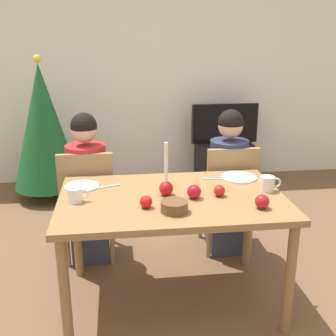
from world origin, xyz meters
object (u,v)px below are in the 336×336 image
at_px(tv, 225,124).
at_px(bowl_walnuts, 174,206).
at_px(plate_right, 239,177).
at_px(mug_left, 75,195).
at_px(dining_table, 172,208).
at_px(tv_stand, 223,162).
at_px(apple_near_candle, 146,202).
at_px(christmas_tree, 44,127).
at_px(candle_centerpiece, 166,185).
at_px(person_left_child, 88,191).
at_px(person_right_child, 228,184).
at_px(chair_left, 88,199).
at_px(apple_by_left_plate, 219,191).
at_px(apple_far_edge, 262,202).
at_px(mug_right, 268,184).
at_px(apple_by_right_mug, 194,192).
at_px(plate_left, 82,186).
at_px(chair_right, 229,193).

relative_size(tv, bowl_walnuts, 5.06).
distance_m(plate_right, mug_left, 1.14).
distance_m(dining_table, tv_stand, 2.52).
height_order(tv, apple_near_candle, tv).
xyz_separation_m(christmas_tree, candle_centerpiece, (1.05, -1.98, 0.03)).
relative_size(christmas_tree, bowl_walnuts, 9.76).
distance_m(person_left_child, person_right_child, 1.10).
height_order(dining_table, chair_left, chair_left).
relative_size(tv_stand, apple_by_left_plate, 8.84).
distance_m(person_right_child, apple_far_edge, 0.92).
bearing_deg(dining_table, bowl_walnuts, -94.55).
xyz_separation_m(dining_table, tv, (0.94, 2.30, 0.04)).
height_order(mug_right, bowl_walnuts, mug_right).
height_order(person_right_child, bowl_walnuts, person_right_child).
xyz_separation_m(tv, candle_centerpiece, (-0.97, -2.28, 0.11)).
relative_size(chair_left, candle_centerpiece, 2.64).
xyz_separation_m(apple_by_right_mug, apple_far_edge, (0.36, -0.20, -0.00)).
xyz_separation_m(tv_stand, apple_near_candle, (-1.11, -2.46, 0.55)).
relative_size(person_left_child, apple_far_edge, 13.88).
bearing_deg(chair_left, plate_right, -17.07).
bearing_deg(apple_by_right_mug, apple_far_edge, -29.16).
xyz_separation_m(dining_table, mug_right, (0.62, 0.01, 0.13)).
height_order(plate_left, apple_near_candle, apple_near_candle).
relative_size(mug_right, apple_by_right_mug, 1.56).
relative_size(chair_right, mug_left, 7.13).
relative_size(chair_left, mug_left, 7.13).
height_order(mug_left, bowl_walnuts, mug_left).
distance_m(tv, apple_by_left_plate, 2.43).
relative_size(tv, apple_near_candle, 10.60).
xyz_separation_m(chair_left, apple_far_edge, (1.05, -0.86, 0.28)).
distance_m(tv, candle_centerpiece, 2.48).
height_order(chair_right, candle_centerpiece, candle_centerpiece).
relative_size(apple_near_candle, apple_far_edge, 0.88).
distance_m(plate_right, mug_right, 0.29).
relative_size(dining_table, bowl_walnuts, 8.97).
distance_m(person_left_child, apple_far_edge, 1.40).
relative_size(tv_stand, candle_centerpiece, 1.88).
bearing_deg(christmas_tree, candle_centerpiece, -62.00).
bearing_deg(plate_left, christmas_tree, 106.31).
height_order(apple_by_right_mug, apple_far_edge, apple_by_right_mug).
xyz_separation_m(plate_right, bowl_walnuts, (-0.53, -0.52, 0.03)).
xyz_separation_m(person_right_child, tv_stand, (0.40, 1.66, -0.33)).
relative_size(chair_right, christmas_tree, 0.59).
distance_m(christmas_tree, apple_near_candle, 2.35).
distance_m(plate_left, apple_by_right_mug, 0.76).
relative_size(mug_left, mug_right, 0.92).
bearing_deg(mug_left, candle_centerpiece, 4.28).
relative_size(chair_left, plate_right, 3.62).
xyz_separation_m(tv, plate_right, (-0.43, -2.02, 0.05)).
height_order(chair_right, apple_near_candle, chair_right).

